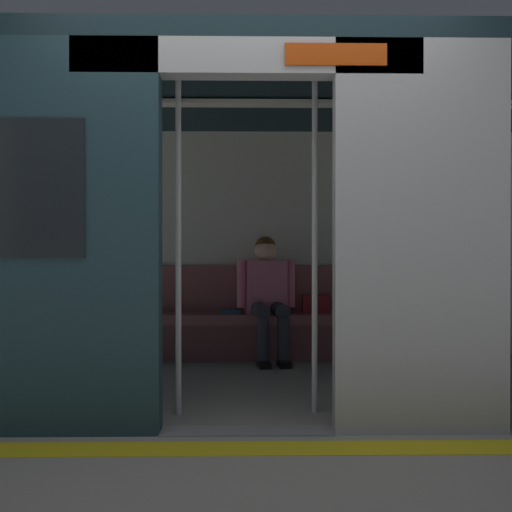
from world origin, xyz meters
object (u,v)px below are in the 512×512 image
(handbag, at_px, (316,304))
(book, at_px, (230,312))
(bench_seat, at_px, (246,324))
(person_seated, at_px, (267,290))
(grab_pole_far, at_px, (315,240))
(train_car, at_px, (238,183))
(grab_pole_door, at_px, (178,240))

(handbag, relative_size, book, 1.18)
(bench_seat, relative_size, person_seated, 2.55)
(book, bearing_deg, grab_pole_far, 90.59)
(train_car, relative_size, grab_pole_door, 2.94)
(handbag, xyz_separation_m, book, (0.82, 0.02, -0.07))
(book, xyz_separation_m, grab_pole_door, (0.28, 2.05, 0.64))
(train_car, xyz_separation_m, bench_seat, (-0.06, -1.10, -1.21))
(train_car, relative_size, handbag, 24.62)
(person_seated, height_order, book, person_seated)
(train_car, xyz_separation_m, grab_pole_door, (0.36, 0.89, -0.45))
(train_car, distance_m, book, 1.60)
(handbag, relative_size, grab_pole_far, 0.12)
(handbag, bearing_deg, book, 1.42)
(train_car, height_order, grab_pole_far, train_car)
(person_seated, height_order, grab_pole_door, grab_pole_door)
(grab_pole_door, xyz_separation_m, grab_pole_far, (-0.85, -0.03, 0.00))
(bench_seat, bearing_deg, book, -20.45)
(train_car, bearing_deg, person_seated, -103.80)
(handbag, relative_size, grab_pole_door, 0.12)
(book, bearing_deg, handbag, 166.08)
(train_car, height_order, book, train_car)
(book, relative_size, grab_pole_far, 0.10)
(book, distance_m, grab_pole_far, 2.19)
(person_seated, height_order, handbag, person_seated)
(train_car, relative_size, person_seated, 5.52)
(train_car, xyz_separation_m, grab_pole_far, (-0.49, 0.86, -0.45))
(bench_seat, height_order, book, book)
(train_car, distance_m, grab_pole_door, 1.06)
(grab_pole_far, bearing_deg, handbag, -96.70)
(grab_pole_door, distance_m, grab_pole_far, 0.85)
(bench_seat, height_order, handbag, handbag)
(grab_pole_far, bearing_deg, book, -74.07)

